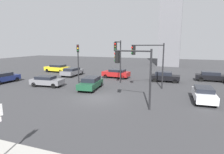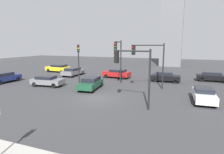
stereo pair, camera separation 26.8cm
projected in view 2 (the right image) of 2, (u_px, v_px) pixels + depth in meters
The scene contains 15 objects.
ground_plane at pixel (97, 98), 18.87m from camera, with size 109.07×109.07×0.00m, color #38383A.
traffic_light_0 at pixel (132, 66), 15.55m from camera, with size 3.30×0.64×4.94m.
traffic_light_1 at pixel (78, 56), 25.46m from camera, with size 0.44×0.49×5.22m.
traffic_light_2 at pixel (119, 53), 23.75m from camera, with size 0.79×4.00×5.77m.
traffic_light_3 at pixel (149, 57), 21.44m from camera, with size 3.34×2.63×5.41m.
car_0 at pixel (58, 68), 35.96m from camera, with size 4.75×2.35×1.44m.
car_1 at pixel (47, 81), 23.98m from camera, with size 4.17×2.13×1.30m.
car_2 at pixel (204, 94), 17.41m from camera, with size 1.92×4.15×1.35m.
car_3 at pixel (213, 76), 26.93m from camera, with size 4.34×1.81×1.38m.
car_4 at pixel (73, 71), 31.84m from camera, with size 2.10×4.49×1.34m.
car_5 at pixel (117, 73), 29.76m from camera, with size 4.31×2.20×1.37m.
car_6 at pixel (5, 77), 26.19m from camera, with size 1.97×4.15×1.41m.
car_7 at pixel (91, 83), 22.40m from camera, with size 2.34×4.52×1.43m.
car_8 at pixel (165, 77), 26.74m from camera, with size 4.00×1.86×1.43m.
skyline_tower at pixel (173, 1), 43.84m from camera, with size 4.92×4.92×29.97m, color slate.
Camera 2 is at (7.89, -16.49, 5.33)m, focal length 30.34 mm.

